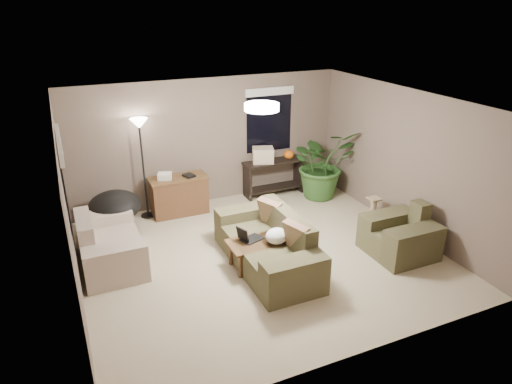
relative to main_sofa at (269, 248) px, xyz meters
name	(u,v)px	position (x,y,z in m)	size (l,w,h in m)	color
room_shell	(261,185)	(-0.01, 0.28, 0.96)	(5.50, 5.50, 5.50)	tan
main_sofa	(269,248)	(0.00, 0.00, 0.00)	(0.95, 2.20, 0.85)	#4E4A2F
throw_pillows	(284,224)	(0.26, 0.00, 0.36)	(0.39, 1.40, 0.47)	#8C7251
loveseat	(109,246)	(-2.28, 1.05, 0.00)	(0.90, 1.60, 0.85)	beige
armchair	(400,237)	(2.10, -0.55, 0.00)	(0.95, 1.00, 0.85)	#48452B
coffee_table	(261,245)	(-0.12, 0.04, 0.06)	(1.00, 0.55, 0.42)	brown
laptop	(248,237)	(-0.29, 0.14, 0.19)	(0.43, 0.33, 0.24)	black
plastic_bag	(277,236)	(0.08, -0.11, 0.25)	(0.34, 0.31, 0.24)	white
desk	(179,195)	(-0.78, 2.38, 0.08)	(1.10, 0.50, 0.75)	brown
desk_papers	(170,176)	(-0.94, 2.37, 0.51)	(0.72, 0.32, 0.12)	silver
console_table	(274,175)	(1.30, 2.52, 0.14)	(1.30, 0.40, 0.75)	black
pumpkin	(289,154)	(1.65, 2.52, 0.55)	(0.22, 0.22, 0.18)	orange
cardboard_box	(263,155)	(1.05, 2.52, 0.61)	(0.42, 0.31, 0.31)	beige
papasan_chair	(115,210)	(-2.02, 1.98, 0.17)	(1.13, 1.13, 0.80)	black
floor_lamp	(140,136)	(-1.39, 2.52, 1.30)	(0.32, 0.32, 1.91)	black
ceiling_fixture	(262,107)	(-0.01, 0.28, 2.15)	(0.50, 0.50, 0.10)	white
houseplant	(322,171)	(2.16, 2.01, 0.27)	(1.31, 1.46, 1.14)	#2D5923
cat_scratching_post	(373,212)	(2.39, 0.54, -0.08)	(0.32, 0.32, 0.50)	tan
window_left	(63,170)	(-2.73, 0.58, 1.49)	(0.05, 1.56, 1.33)	black
window_back	(269,109)	(1.29, 2.76, 1.49)	(1.06, 0.05, 1.33)	black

